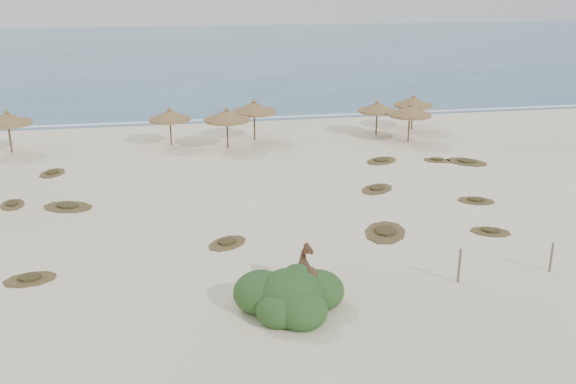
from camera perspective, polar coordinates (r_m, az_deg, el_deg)
name	(u,v)px	position (r m, az deg, el deg)	size (l,w,h in m)	color
ground	(328,255)	(25.40, 3.58, -5.65)	(160.00, 160.00, 0.00)	#FBEACE
ocean	(205,50)	(98.14, -7.36, 12.39)	(200.00, 100.00, 0.01)	#2A577F
foam_line	(246,119)	(49.86, -3.74, 6.53)	(70.00, 0.60, 0.01)	silver
palapa_0	(7,119)	(43.12, -23.68, 5.95)	(3.59, 3.59, 2.73)	brown
palapa_1	(170,116)	(42.02, -10.47, 6.69)	(3.51, 3.51, 2.52)	brown
palapa_2	(227,116)	(40.73, -5.45, 6.75)	(3.65, 3.65, 2.70)	brown
palapa_3	(254,108)	(42.80, -3.02, 7.47)	(3.68, 3.68, 2.78)	brown
palapa_4	(377,108)	(44.57, 7.94, 7.44)	(2.74, 2.74, 2.46)	brown
palapa_5	(410,111)	(42.97, 10.78, 7.08)	(3.36, 3.36, 2.66)	brown
palapa_6	(413,102)	(46.62, 11.07, 7.86)	(3.38, 3.38, 2.56)	brown
horse	(312,275)	(21.88, 2.16, -7.37)	(0.90, 1.99, 1.68)	brown
fence_post_near	(459,266)	(23.78, 14.99, -6.34)	(0.10, 0.10, 1.29)	#716454
fence_post_far	(551,257)	(25.69, 22.36, -5.39)	(0.08, 0.08, 1.16)	#716454
bush	(291,296)	(21.16, 0.23, -9.20)	(3.71, 3.27, 1.66)	#2F5122
scrub_0	(30,279)	(25.17, -21.96, -7.17)	(2.07, 1.55, 0.16)	brown
scrub_1	(68,207)	(32.19, -18.99, -1.23)	(2.86, 2.42, 0.16)	brown
scrub_2	(227,243)	(26.49, -5.42, -4.52)	(2.19, 2.14, 0.16)	brown
scrub_3	(377,189)	(33.29, 7.92, 0.29)	(2.45, 2.37, 0.16)	brown
scrub_4	(476,200)	(32.58, 16.38, -0.73)	(2.07, 1.74, 0.16)	brown
scrub_5	(467,162)	(39.27, 15.59, 2.61)	(2.90, 2.86, 0.16)	brown
scrub_6	(52,173)	(37.98, -20.21, 1.60)	(1.70, 2.18, 0.16)	brown
scrub_7	(382,161)	(38.47, 8.32, 2.79)	(2.60, 2.37, 0.16)	brown
scrub_8	(12,204)	(33.45, -23.30, -1.02)	(1.29, 1.81, 0.16)	brown
scrub_9	(385,232)	(27.77, 8.64, -3.53)	(2.68, 3.12, 0.16)	brown
scrub_10	(437,160)	(39.20, 13.10, 2.79)	(1.87, 1.61, 0.16)	brown
scrub_11	(285,292)	(22.49, -0.24, -8.84)	(2.50, 1.96, 0.16)	brown
scrub_12	(490,231)	(28.86, 17.56, -3.35)	(2.00, 1.71, 0.16)	brown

